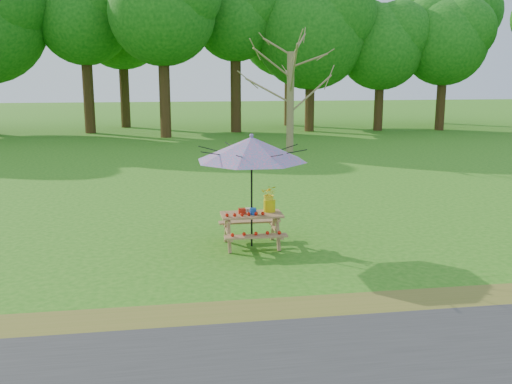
{
  "coord_description": "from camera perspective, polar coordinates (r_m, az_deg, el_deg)",
  "views": [
    {
      "loc": [
        2.46,
        -10.26,
        3.38
      ],
      "look_at": [
        4.17,
        0.5,
        1.1
      ],
      "focal_mm": 40.0,
      "sensor_mm": 36.0,
      "label": 1
    }
  ],
  "objects": [
    {
      "name": "bare_tree",
      "position": [
        25.09,
        3.56,
        17.82
      ],
      "size": [
        5.51,
        5.51,
        9.91
      ],
      "color": "olive",
      "rests_on": "ground"
    },
    {
      "name": "ground",
      "position": [
        11.08,
        -21.57,
        -6.8
      ],
      "size": [
        120.0,
        120.0,
        0.0
      ],
      "primitive_type": "plane",
      "color": "#277015",
      "rests_on": "ground"
    },
    {
      "name": "patio_umbrella",
      "position": [
        10.97,
        -0.45,
        4.33
      ],
      "size": [
        2.84,
        2.84,
        2.25
      ],
      "color": "black",
      "rests_on": "ground"
    },
    {
      "name": "tomatoes_row",
      "position": [
        11.01,
        -1.07,
        -2.24
      ],
      "size": [
        0.77,
        0.13,
        0.07
      ],
      "primitive_type": null,
      "color": "red",
      "rests_on": "picnic_table"
    },
    {
      "name": "picnic_table",
      "position": [
        11.3,
        -0.43,
        -3.86
      ],
      "size": [
        1.2,
        1.32,
        0.67
      ],
      "color": "#915E41",
      "rests_on": "ground"
    },
    {
      "name": "produce_bins",
      "position": [
        11.21,
        -0.77,
        -1.9
      ],
      "size": [
        0.33,
        0.39,
        0.13
      ],
      "color": "red",
      "rests_on": "picnic_table"
    },
    {
      "name": "flower_bucket",
      "position": [
        11.32,
        1.36,
        -0.55
      ],
      "size": [
        0.38,
        0.35,
        0.54
      ],
      "color": "#D5C20B",
      "rests_on": "picnic_table"
    }
  ]
}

